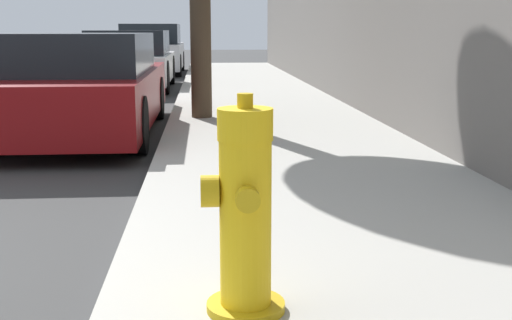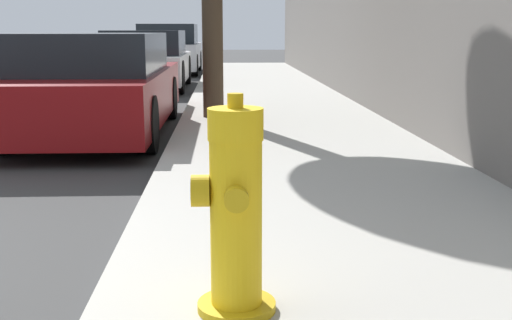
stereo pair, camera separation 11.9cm
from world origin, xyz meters
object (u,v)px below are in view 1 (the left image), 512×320
parked_car_near (84,86)px  parked_car_far (152,50)px  parked_car_mid (131,61)px  fire_hydrant (244,214)px

parked_car_near → parked_car_far: (-0.05, 11.58, 0.08)m
parked_car_near → parked_car_mid: bearing=91.1°
parked_car_mid → parked_car_far: parked_car_far is taller
fire_hydrant → parked_car_near: bearing=106.3°
parked_car_near → fire_hydrant: bearing=-73.7°
parked_car_far → fire_hydrant: bearing=-84.3°
parked_car_mid → parked_car_far: 5.18m
fire_hydrant → parked_car_near: 5.91m
parked_car_near → parked_car_far: bearing=90.3°
fire_hydrant → parked_car_far: size_ratio=0.21×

